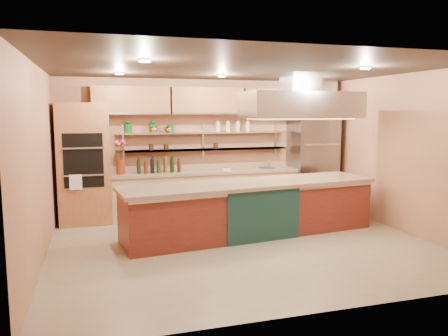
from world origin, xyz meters
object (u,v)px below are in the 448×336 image
object	(u,v)px
green_canister	(171,128)
copper_kettle	(168,129)
refrigerator	(312,161)
island	(251,208)
kitchen_scale	(226,168)
flower_vase	(121,167)

from	to	relation	value
green_canister	copper_kettle	bearing A→B (deg)	180.00
refrigerator	green_canister	bearing A→B (deg)	175.75
refrigerator	island	bearing A→B (deg)	-141.67
kitchen_scale	green_canister	distance (m)	1.40
refrigerator	copper_kettle	world-z (taller)	refrigerator
flower_vase	copper_kettle	xyz separation A→B (m)	(0.98, 0.22, 0.71)
island	green_canister	xyz separation A→B (m)	(-1.08, 1.83, 1.34)
island	kitchen_scale	distance (m)	1.69
green_canister	kitchen_scale	bearing A→B (deg)	-11.23
island	copper_kettle	bearing A→B (deg)	114.70
island	flower_vase	world-z (taller)	flower_vase
copper_kettle	green_canister	world-z (taller)	green_canister
kitchen_scale	flower_vase	bearing A→B (deg)	-172.49
island	refrigerator	bearing A→B (deg)	31.35
copper_kettle	green_canister	xyz separation A→B (m)	(0.05, 0.00, 0.02)
flower_vase	copper_kettle	distance (m)	1.23
flower_vase	green_canister	xyz separation A→B (m)	(1.03, 0.22, 0.73)
refrigerator	kitchen_scale	world-z (taller)	refrigerator
flower_vase	green_canister	distance (m)	1.28
copper_kettle	green_canister	distance (m)	0.05
copper_kettle	green_canister	bearing A→B (deg)	0.00
refrigerator	copper_kettle	size ratio (longest dim) A/B	13.12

